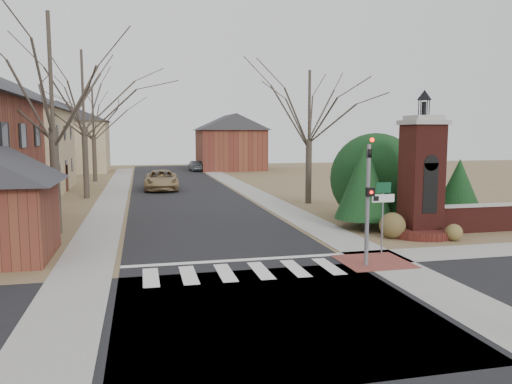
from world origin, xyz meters
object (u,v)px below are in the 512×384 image
object	(u,v)px
sign_post	(383,204)
pickup_truck	(161,180)
traffic_signal_pole	(368,192)
brick_gate_monument	(421,187)
distant_car	(196,166)

from	to	relation	value
sign_post	pickup_truck	size ratio (longest dim) A/B	0.48
pickup_truck	traffic_signal_pole	bearing A→B (deg)	-75.03
sign_post	traffic_signal_pole	bearing A→B (deg)	-132.43
brick_gate_monument	pickup_truck	world-z (taller)	brick_gate_monument
sign_post	distant_car	world-z (taller)	sign_post
distant_car	brick_gate_monument	bearing A→B (deg)	92.52
sign_post	brick_gate_monument	size ratio (longest dim) A/B	0.42
sign_post	brick_gate_monument	xyz separation A→B (m)	(3.41, 3.01, 0.22)
brick_gate_monument	pickup_truck	distance (m)	23.70
brick_gate_monument	pickup_truck	size ratio (longest dim) A/B	1.12
brick_gate_monument	pickup_truck	bearing A→B (deg)	116.62
traffic_signal_pole	sign_post	distance (m)	2.02
distant_car	sign_post	bearing A→B (deg)	87.61
sign_post	pickup_truck	world-z (taller)	sign_post
brick_gate_monument	distant_car	distance (m)	41.53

